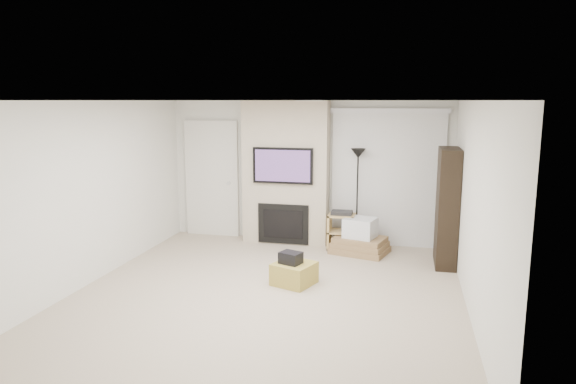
% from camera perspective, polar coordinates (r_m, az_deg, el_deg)
% --- Properties ---
extents(floor, '(5.00, 5.50, 0.00)m').
position_cam_1_polar(floor, '(6.85, -2.31, -11.25)').
color(floor, tan).
rests_on(floor, ground).
extents(ceiling, '(5.00, 5.50, 0.00)m').
position_cam_1_polar(ceiling, '(6.38, -2.47, 10.13)').
color(ceiling, white).
rests_on(ceiling, wall_back).
extents(wall_back, '(5.00, 0.00, 2.50)m').
position_cam_1_polar(wall_back, '(9.15, 2.19, 2.28)').
color(wall_back, silver).
rests_on(wall_back, ground).
extents(wall_front, '(5.00, 0.00, 2.50)m').
position_cam_1_polar(wall_front, '(4.00, -13.00, -8.31)').
color(wall_front, silver).
rests_on(wall_front, ground).
extents(wall_left, '(0.00, 5.50, 2.50)m').
position_cam_1_polar(wall_left, '(7.55, -20.99, -0.06)').
color(wall_left, silver).
rests_on(wall_left, ground).
extents(wall_right, '(0.00, 5.50, 2.50)m').
position_cam_1_polar(wall_right, '(6.33, 20.02, -1.87)').
color(wall_right, silver).
rests_on(wall_right, ground).
extents(hvac_vent, '(0.35, 0.18, 0.01)m').
position_cam_1_polar(hvac_vent, '(7.07, 2.46, 10.11)').
color(hvac_vent, silver).
rests_on(hvac_vent, ceiling).
extents(ottoman, '(0.64, 0.64, 0.30)m').
position_cam_1_polar(ottoman, '(7.15, 0.68, -9.04)').
color(ottoman, '#A28E3A').
rests_on(ottoman, floor).
extents(black_bag, '(0.34, 0.30, 0.16)m').
position_cam_1_polar(black_bag, '(7.06, 0.30, -7.32)').
color(black_bag, black).
rests_on(black_bag, ottoman).
extents(fireplace_wall, '(1.50, 0.47, 2.50)m').
position_cam_1_polar(fireplace_wall, '(9.02, -0.25, 2.09)').
color(fireplace_wall, '#BDAD96').
rests_on(fireplace_wall, floor).
extents(entry_door, '(1.02, 0.11, 2.14)m').
position_cam_1_polar(entry_door, '(9.64, -8.42, 1.41)').
color(entry_door, silver).
rests_on(entry_door, floor).
extents(vertical_blinds, '(1.98, 0.10, 2.37)m').
position_cam_1_polar(vertical_blinds, '(8.94, 10.98, 2.07)').
color(vertical_blinds, silver).
rests_on(vertical_blinds, floor).
extents(floor_lamp, '(0.25, 0.25, 1.70)m').
position_cam_1_polar(floor_lamp, '(8.76, 7.76, 2.45)').
color(floor_lamp, black).
rests_on(floor_lamp, floor).
extents(av_stand, '(0.45, 0.38, 0.66)m').
position_cam_1_polar(av_stand, '(8.79, 5.96, -4.11)').
color(av_stand, tan).
rests_on(av_stand, floor).
extents(box_stack, '(1.02, 0.87, 0.59)m').
position_cam_1_polar(box_stack, '(8.62, 8.00, -5.27)').
color(box_stack, olive).
rests_on(box_stack, floor).
extents(bookshelf, '(0.30, 0.80, 1.80)m').
position_cam_1_polar(bookshelf, '(8.15, 17.26, -1.64)').
color(bookshelf, black).
rests_on(bookshelf, floor).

